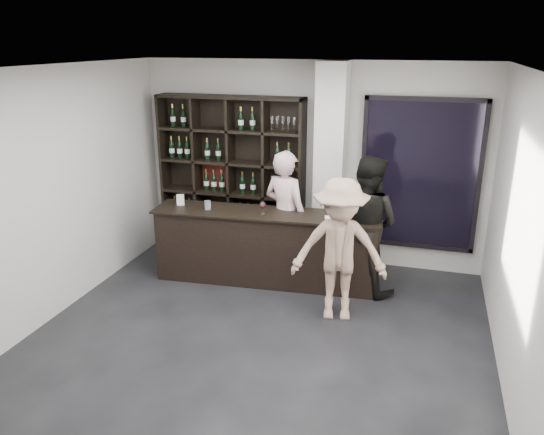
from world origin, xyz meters
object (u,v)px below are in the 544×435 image
(taster_pink, at_px, (285,215))
(wine_shelf, at_px, (231,178))
(tasting_counter, at_px, (266,247))
(taster_black, at_px, (366,225))
(customer, at_px, (339,250))

(taster_pink, bearing_deg, wine_shelf, -9.69)
(tasting_counter, relative_size, taster_pink, 1.70)
(tasting_counter, xyz_separation_m, taster_black, (1.30, 0.13, 0.41))
(wine_shelf, relative_size, customer, 1.41)
(tasting_counter, bearing_deg, taster_black, 1.47)
(taster_pink, relative_size, customer, 1.05)
(tasting_counter, xyz_separation_m, taster_pink, (0.20, 0.24, 0.39))
(tasting_counter, height_order, taster_black, taster_black)
(taster_pink, bearing_deg, taster_black, -164.18)
(taster_pink, xyz_separation_m, customer, (0.90, -0.95, -0.04))
(taster_pink, distance_m, customer, 1.31)
(taster_pink, bearing_deg, tasting_counter, 72.18)
(customer, bearing_deg, taster_pink, 124.19)
(tasting_counter, distance_m, customer, 1.35)
(taster_black, height_order, customer, taster_black)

